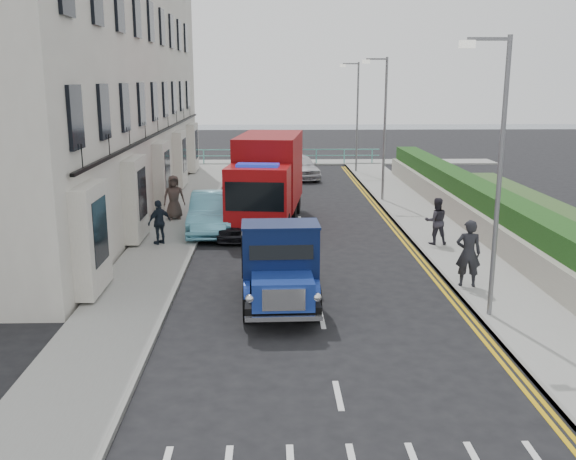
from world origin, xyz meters
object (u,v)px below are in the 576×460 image
Objects in this scene: lamp_near at (496,163)px; parked_car_front at (237,221)px; red_lorry at (267,178)px; pedestrian_east_near at (468,253)px; lamp_far at (356,111)px; bedford_lorry at (280,270)px; lamp_mid at (382,121)px.

lamp_near is 1.90× the size of parked_car_front.
pedestrian_east_near is at bearing -49.61° from red_lorry.
lamp_near and lamp_far have the same top height.
bedford_lorry is (-5.23, 0.81, -2.91)m from lamp_near.
bedford_lorry is 0.69× the size of red_lorry.
lamp_mid is at bearing 90.00° from lamp_near.
bedford_lorry is 1.37× the size of parked_car_front.
pedestrian_east_near is at bearing -89.46° from lamp_far.
lamp_mid is 1.39× the size of bedford_lorry.
red_lorry is 2.77m from parked_car_front.
lamp_near is at bearing -90.00° from lamp_far.
lamp_far is 1.90× the size of parked_car_front.
lamp_near is 0.96× the size of red_lorry.
pedestrian_east_near is at bearing 13.74° from bedford_lorry.
lamp_far is at bearing 90.00° from lamp_mid.
lamp_mid is at bearing 48.16° from red_lorry.
parked_car_front is (-1.19, -2.11, -1.34)m from red_lorry.
bedford_lorry is at bearing -80.98° from red_lorry.
lamp_near is 3.70m from pedestrian_east_near.
red_lorry is (-5.59, -14.89, -2.03)m from lamp_far.
lamp_mid is 10.31m from parked_car_front.
pedestrian_east_near is (0.22, 2.30, -2.89)m from lamp_near.
lamp_near is 1.00× the size of lamp_mid.
lamp_far is at bearing 90.00° from lamp_near.
pedestrian_east_near is at bearing -43.97° from parked_car_front.
lamp_far is at bearing 76.43° from red_lorry.
lamp_near reaches higher than red_lorry.
parked_car_front is 9.70m from pedestrian_east_near.
lamp_mid is 7.69m from red_lorry.
bedford_lorry is at bearing -101.72° from lamp_far.
lamp_near and lamp_mid have the same top height.
parked_car_front is at bearing 126.98° from lamp_near.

